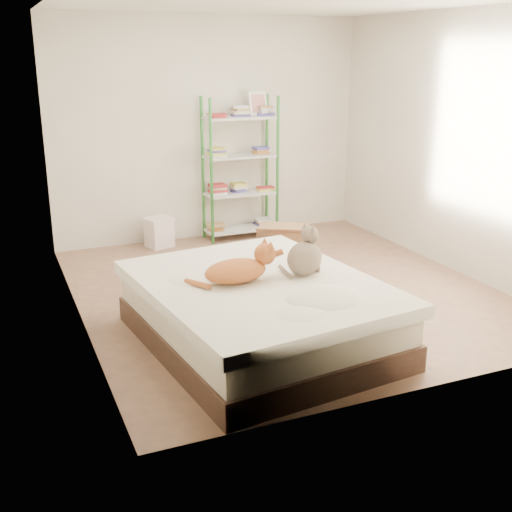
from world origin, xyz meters
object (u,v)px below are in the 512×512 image
orange_cat (236,268)px  cardboard_box (284,243)px  shelf_unit (241,169)px  white_bin (159,232)px  bed (259,313)px  grey_cat (305,251)px

orange_cat → cardboard_box: size_ratio=0.81×
shelf_unit → cardboard_box: bearing=-85.5°
cardboard_box → orange_cat: bearing=-94.0°
orange_cat → white_bin: orange_cat is taller
bed → orange_cat: 0.42m
orange_cat → bed: bearing=-13.3°
cardboard_box → white_bin: (-1.12, 1.02, -0.01)m
bed → cardboard_box: bearing=53.1°
cardboard_box → shelf_unit: bearing=125.3°
bed → cardboard_box: bed is taller
bed → orange_cat: orange_cat is taller
shelf_unit → white_bin: (-1.04, -0.03, -0.67)m
grey_cat → white_bin: grey_cat is taller
shelf_unit → white_bin: shelf_unit is taller
grey_cat → orange_cat: bearing=59.4°
orange_cat → white_bin: (0.13, 2.83, -0.46)m
orange_cat → cardboard_box: 2.24m
bed → white_bin: bed is taller
orange_cat → shelf_unit: size_ratio=0.33×
orange_cat → shelf_unit: 3.10m
orange_cat → grey_cat: size_ratio=1.51×
bed → cardboard_box: size_ratio=3.10×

